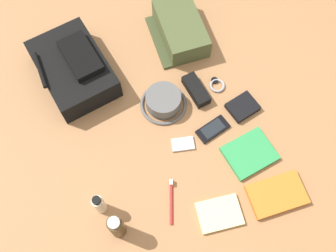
% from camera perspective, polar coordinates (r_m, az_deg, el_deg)
% --- Properties ---
extents(ground_plane, '(2.64, 2.02, 0.02)m').
position_cam_1_polar(ground_plane, '(1.51, -0.00, -0.78)').
color(ground_plane, '#9F6D44').
rests_on(ground_plane, ground).
extents(backpack, '(0.39, 0.29, 0.13)m').
position_cam_1_polar(backpack, '(1.60, -13.54, 8.16)').
color(backpack, black).
rests_on(backpack, ground_plane).
extents(toiletry_pouch, '(0.29, 0.22, 0.10)m').
position_cam_1_polar(toiletry_pouch, '(1.68, 1.75, 13.92)').
color(toiletry_pouch, '#47512D').
rests_on(toiletry_pouch, ground_plane).
extents(bucket_hat, '(0.18, 0.18, 0.07)m').
position_cam_1_polar(bucket_hat, '(1.52, -0.67, 3.61)').
color(bucket_hat, '#595959').
rests_on(bucket_hat, ground_plane).
extents(cologne_bottle, '(0.05, 0.05, 0.16)m').
position_cam_1_polar(cologne_bottle, '(1.33, -7.48, -14.32)').
color(cologne_bottle, '#473319').
rests_on(cologne_bottle, ground_plane).
extents(lotion_bottle, '(0.04, 0.04, 0.13)m').
position_cam_1_polar(lotion_bottle, '(1.37, -9.96, -11.15)').
color(lotion_bottle, beige).
rests_on(lotion_bottle, ground_plane).
extents(paperback_novel, '(0.14, 0.21, 0.02)m').
position_cam_1_polar(paperback_novel, '(1.46, 15.53, -9.60)').
color(paperback_novel, orange).
rests_on(paperback_novel, ground_plane).
extents(travel_guidebook, '(0.16, 0.19, 0.02)m').
position_cam_1_polar(travel_guidebook, '(1.49, 11.77, -3.94)').
color(travel_guidebook, '#2D934C').
rests_on(travel_guidebook, ground_plane).
extents(cell_phone, '(0.09, 0.14, 0.01)m').
position_cam_1_polar(cell_phone, '(1.50, 6.52, -0.45)').
color(cell_phone, black).
rests_on(cell_phone, ground_plane).
extents(media_player, '(0.07, 0.09, 0.01)m').
position_cam_1_polar(media_player, '(1.47, 2.18, -2.64)').
color(media_player, '#B7B7BC').
rests_on(media_player, ground_plane).
extents(wristwatch, '(0.07, 0.06, 0.01)m').
position_cam_1_polar(wristwatch, '(1.59, 7.12, 5.96)').
color(wristwatch, '#99999E').
rests_on(wristwatch, ground_plane).
extents(toothbrush, '(0.15, 0.07, 0.02)m').
position_cam_1_polar(toothbrush, '(1.41, 0.46, -10.46)').
color(toothbrush, red).
rests_on(toothbrush, ground_plane).
extents(wallet, '(0.11, 0.13, 0.02)m').
position_cam_1_polar(wallet, '(1.55, 10.79, 2.74)').
color(wallet, black).
rests_on(wallet, ground_plane).
extents(notepad, '(0.13, 0.16, 0.02)m').
position_cam_1_polar(notepad, '(1.41, 7.48, -12.53)').
color(notepad, beige).
rests_on(notepad, ground_plane).
extents(sunglasses_case, '(0.14, 0.07, 0.04)m').
position_cam_1_polar(sunglasses_case, '(1.56, 4.10, 5.25)').
color(sunglasses_case, black).
rests_on(sunglasses_case, ground_plane).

